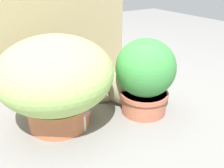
{
  "coord_description": "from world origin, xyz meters",
  "views": [
    {
      "loc": [
        -0.64,
        -1.11,
        0.77
      ],
      "look_at": [
        0.05,
        -0.02,
        0.18
      ],
      "focal_mm": 41.36,
      "sensor_mm": 36.0,
      "label": 1
    }
  ],
  "objects_px": {
    "cat": "(131,85)",
    "mushroom_ornament_pink": "(82,113)",
    "grass_planter": "(56,78)",
    "leafy_planter": "(145,75)"
  },
  "relations": [
    {
      "from": "grass_planter",
      "to": "leafy_planter",
      "type": "bearing_deg",
      "value": -16.49
    },
    {
      "from": "leafy_planter",
      "to": "cat",
      "type": "distance_m",
      "value": 0.16
    },
    {
      "from": "grass_planter",
      "to": "cat",
      "type": "relative_size",
      "value": 1.62
    },
    {
      "from": "grass_planter",
      "to": "mushroom_ornament_pink",
      "type": "relative_size",
      "value": 4.01
    },
    {
      "from": "cat",
      "to": "mushroom_ornament_pink",
      "type": "height_order",
      "value": "cat"
    },
    {
      "from": "cat",
      "to": "grass_planter",
      "type": "bearing_deg",
      "value": 177.83
    },
    {
      "from": "cat",
      "to": "mushroom_ornament_pink",
      "type": "xyz_separation_m",
      "value": [
        -0.38,
        -0.1,
        -0.02
      ]
    },
    {
      "from": "leafy_planter",
      "to": "mushroom_ornament_pink",
      "type": "bearing_deg",
      "value": 177.3
    },
    {
      "from": "grass_planter",
      "to": "leafy_planter",
      "type": "xyz_separation_m",
      "value": [
        0.46,
        -0.14,
        -0.04
      ]
    },
    {
      "from": "cat",
      "to": "mushroom_ornament_pink",
      "type": "relative_size",
      "value": 2.47
    }
  ]
}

